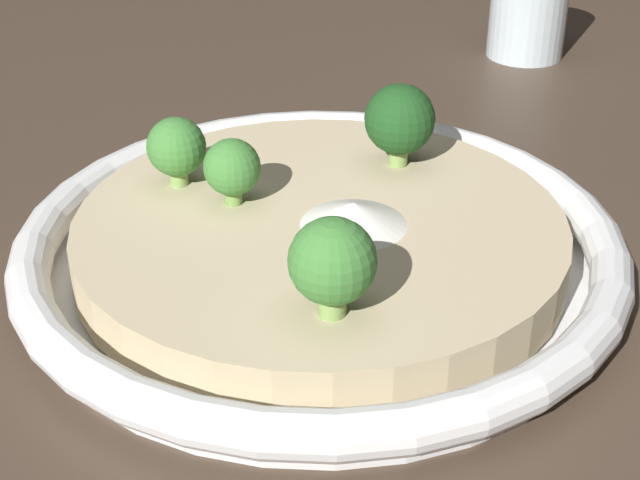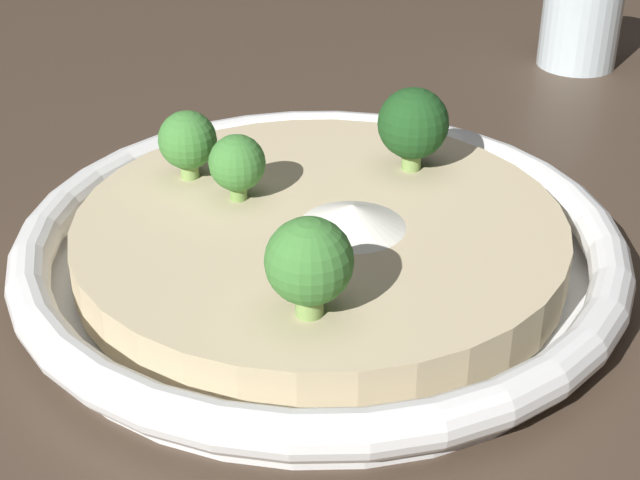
{
  "view_description": "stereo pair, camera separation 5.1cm",
  "coord_description": "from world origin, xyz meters",
  "px_view_note": "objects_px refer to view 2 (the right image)",
  "views": [
    {
      "loc": [
        -0.15,
        0.42,
        0.28
      ],
      "look_at": [
        0.0,
        0.0,
        0.02
      ],
      "focal_mm": 55.0,
      "sensor_mm": 36.0,
      "label": 1
    },
    {
      "loc": [
        -0.2,
        0.4,
        0.28
      ],
      "look_at": [
        0.0,
        0.0,
        0.02
      ],
      "focal_mm": 55.0,
      "sensor_mm": 36.0,
      "label": 2
    }
  ],
  "objects_px": {
    "broccoli_front_right": "(188,141)",
    "drinking_glass": "(582,11)",
    "risotto_bowl": "(320,246)",
    "broccoli_back_left": "(309,263)",
    "broccoli_right": "(232,167)",
    "broccoli_front_left": "(413,124)"
  },
  "relations": [
    {
      "from": "broccoli_front_right",
      "to": "broccoli_right",
      "type": "xyz_separation_m",
      "value": [
        -0.04,
        0.01,
        -0.0
      ]
    },
    {
      "from": "broccoli_front_right",
      "to": "drinking_glass",
      "type": "distance_m",
      "value": 0.39
    },
    {
      "from": "risotto_bowl",
      "to": "broccoli_right",
      "type": "relative_size",
      "value": 8.81
    },
    {
      "from": "risotto_bowl",
      "to": "broccoli_back_left",
      "type": "distance_m",
      "value": 0.1
    },
    {
      "from": "drinking_glass",
      "to": "broccoli_front_right",
      "type": "bearing_deg",
      "value": 70.58
    },
    {
      "from": "broccoli_back_left",
      "to": "broccoli_front_left",
      "type": "bearing_deg",
      "value": -84.58
    },
    {
      "from": "broccoli_right",
      "to": "drinking_glass",
      "type": "bearing_deg",
      "value": -103.54
    },
    {
      "from": "broccoli_front_left",
      "to": "drinking_glass",
      "type": "xyz_separation_m",
      "value": [
        -0.02,
        -0.3,
        -0.02
      ]
    },
    {
      "from": "broccoli_right",
      "to": "broccoli_front_left",
      "type": "xyz_separation_m",
      "value": [
        -0.07,
        -0.08,
        0.01
      ]
    },
    {
      "from": "broccoli_right",
      "to": "broccoli_front_left",
      "type": "bearing_deg",
      "value": -130.74
    },
    {
      "from": "risotto_bowl",
      "to": "broccoli_back_left",
      "type": "bearing_deg",
      "value": 113.66
    },
    {
      "from": "drinking_glass",
      "to": "broccoli_right",
      "type": "bearing_deg",
      "value": 76.46
    },
    {
      "from": "broccoli_right",
      "to": "drinking_glass",
      "type": "distance_m",
      "value": 0.39
    },
    {
      "from": "risotto_bowl",
      "to": "broccoli_front_left",
      "type": "bearing_deg",
      "value": -104.86
    },
    {
      "from": "broccoli_back_left",
      "to": "drinking_glass",
      "type": "distance_m",
      "value": 0.46
    },
    {
      "from": "drinking_glass",
      "to": "risotto_bowl",
      "type": "bearing_deg",
      "value": 83.51
    },
    {
      "from": "broccoli_front_right",
      "to": "broccoli_back_left",
      "type": "distance_m",
      "value": 0.15
    },
    {
      "from": "broccoli_front_right",
      "to": "risotto_bowl",
      "type": "bearing_deg",
      "value": 173.54
    },
    {
      "from": "broccoli_front_left",
      "to": "drinking_glass",
      "type": "height_order",
      "value": "drinking_glass"
    },
    {
      "from": "broccoli_front_right",
      "to": "drinking_glass",
      "type": "xyz_separation_m",
      "value": [
        -0.13,
        -0.37,
        -0.01
      ]
    },
    {
      "from": "risotto_bowl",
      "to": "broccoli_right",
      "type": "bearing_deg",
      "value": 5.55
    },
    {
      "from": "broccoli_front_right",
      "to": "broccoli_back_left",
      "type": "height_order",
      "value": "broccoli_back_left"
    }
  ]
}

